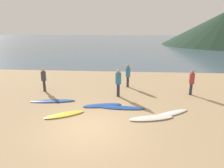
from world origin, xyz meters
TOP-DOWN VIEW (x-y plane):
  - ground_plane at (0.00, 10.00)m, footprint 120.00×120.00m
  - ocean_water at (0.00, 61.95)m, footprint 140.00×100.00m
  - surfboard_0 at (-2.82, 3.09)m, footprint 2.72×0.90m
  - surfboard_1 at (-1.50, 1.24)m, footprint 2.05×1.54m
  - surfboard_2 at (0.25, 2.65)m, footprint 2.31×1.12m
  - surfboard_3 at (1.39, 2.41)m, footprint 2.62×0.61m
  - surfboard_4 at (2.87, 1.18)m, footprint 2.31×1.14m
  - surfboard_5 at (3.81, 1.75)m, footprint 2.39×1.74m
  - person_0 at (1.67, 6.58)m, footprint 0.34×0.34m
  - person_1 at (1.07, 4.37)m, footprint 0.37×0.37m
  - person_2 at (-4.14, 5.06)m, footprint 0.33×0.33m
  - person_3 at (5.84, 5.10)m, footprint 0.34×0.34m

SIDE VIEW (x-z plane):
  - ground_plane at x=0.00m, z-range -0.20..0.00m
  - ocean_water at x=0.00m, z-range 0.00..0.00m
  - surfboard_3 at x=1.39m, z-range 0.00..0.07m
  - surfboard_2 at x=0.25m, z-range 0.00..0.07m
  - surfboard_5 at x=3.81m, z-range 0.00..0.08m
  - surfboard_0 at x=-2.82m, z-range 0.00..0.08m
  - surfboard_1 at x=-1.50m, z-range 0.00..0.09m
  - surfboard_4 at x=2.87m, z-range 0.00..0.09m
  - person_2 at x=-4.14m, z-range 0.15..1.79m
  - person_3 at x=5.84m, z-range 0.15..1.81m
  - person_0 at x=1.67m, z-range 0.15..1.84m
  - person_1 at x=1.07m, z-range 0.16..1.98m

